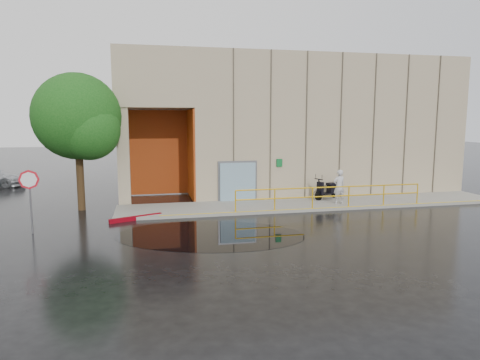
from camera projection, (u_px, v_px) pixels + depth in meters
The scene contains 10 objects.
ground at pixel (264, 231), 16.94m from camera, with size 120.00×120.00×0.00m, color black.
sidewalk at pixel (315, 204), 22.14m from camera, with size 20.00×3.00×0.15m, color gray.
building at pixel (294, 123), 28.07m from camera, with size 20.00×10.17×8.00m.
guardrail at pixel (331, 197), 20.80m from camera, with size 9.56×0.06×1.03m.
person at pixel (339, 187), 21.78m from camera, with size 0.63×0.41×1.73m, color silver.
scooter at pixel (328, 184), 23.01m from camera, with size 1.83×1.24×1.39m.
stop_sign at pixel (29, 187), 16.34m from camera, with size 0.75×0.14×2.50m.
red_curb at pixel (136, 218), 18.85m from camera, with size 2.40×0.18×0.18m, color maroon.
puddle at pixel (210, 235), 16.38m from camera, with size 7.30×4.49×0.01m, color black.
tree_near at pixel (80, 120), 20.28m from camera, with size 4.12×4.12×6.61m.
Camera 1 is at (-4.49, -15.90, 4.37)m, focal length 32.00 mm.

